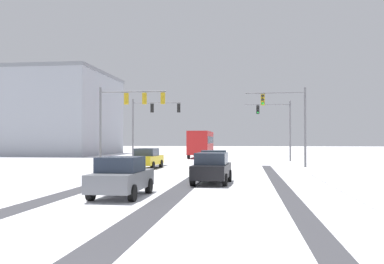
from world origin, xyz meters
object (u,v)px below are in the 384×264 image
(traffic_signal_far_right, at_px, (278,121))
(car_black_third, at_px, (212,168))
(traffic_signal_near_right, at_px, (289,114))
(office_building_far_left_block, at_px, (34,114))
(traffic_signal_far_left, at_px, (149,117))
(car_yellow_cab_lead, at_px, (147,158))
(traffic_signal_near_left, at_px, (126,109))
(car_grey_fourth, at_px, (121,177))
(bus_oncoming, at_px, (201,142))
(car_dark_green_second, at_px, (214,163))

(traffic_signal_far_right, height_order, car_black_third, traffic_signal_far_right)
(traffic_signal_near_right, xyz_separation_m, office_building_far_left_block, (-36.47, 28.80, 1.99))
(traffic_signal_far_right, height_order, traffic_signal_far_left, same)
(car_yellow_cab_lead, bearing_deg, office_building_far_left_block, 129.67)
(traffic_signal_near_right, height_order, traffic_signal_near_left, same)
(car_black_third, height_order, car_grey_fourth, same)
(traffic_signal_far_left, relative_size, car_black_third, 1.56)
(traffic_signal_near_left, height_order, bus_oncoming, traffic_signal_near_left)
(traffic_signal_far_right, height_order, car_grey_fourth, traffic_signal_far_right)
(car_yellow_cab_lead, bearing_deg, traffic_signal_far_right, 50.12)
(car_yellow_cab_lead, distance_m, car_grey_fourth, 17.27)
(traffic_signal_far_right, bearing_deg, office_building_far_left_block, 155.10)
(traffic_signal_near_right, distance_m, car_yellow_cab_lead, 11.93)
(traffic_signal_near_right, relative_size, office_building_far_left_block, 0.28)
(traffic_signal_near_left, bearing_deg, traffic_signal_far_right, 47.58)
(traffic_signal_far_left, relative_size, car_grey_fourth, 1.58)
(traffic_signal_near_right, bearing_deg, car_grey_fourth, -114.24)
(car_black_third, bearing_deg, traffic_signal_near_right, 68.03)
(traffic_signal_near_left, bearing_deg, traffic_signal_near_right, 9.33)
(traffic_signal_far_left, height_order, car_dark_green_second, traffic_signal_far_left)
(traffic_signal_far_left, distance_m, car_grey_fourth, 27.37)
(traffic_signal_near_left, xyz_separation_m, car_grey_fourth, (4.47, -16.47, -3.96))
(traffic_signal_far_right, bearing_deg, bus_oncoming, 136.13)
(traffic_signal_far_left, bearing_deg, car_black_third, -68.85)
(traffic_signal_far_left, xyz_separation_m, car_dark_green_second, (7.83, -15.86, -3.78))
(car_grey_fourth, bearing_deg, traffic_signal_near_left, 105.18)
(traffic_signal_far_right, bearing_deg, traffic_signal_near_left, -132.42)
(traffic_signal_far_left, xyz_separation_m, car_grey_fourth, (4.92, -26.66, -3.78))
(traffic_signal_far_left, relative_size, office_building_far_left_block, 0.28)
(traffic_signal_far_left, bearing_deg, traffic_signal_far_right, 16.07)
(car_dark_green_second, bearing_deg, traffic_signal_far_left, 116.26)
(office_building_far_left_block, bearing_deg, bus_oncoming, -16.46)
(traffic_signal_near_left, distance_m, car_yellow_cab_lead, 4.28)
(traffic_signal_near_left, relative_size, car_dark_green_second, 1.55)
(traffic_signal_far_right, relative_size, office_building_far_left_block, 0.28)
(car_dark_green_second, bearing_deg, car_black_third, -86.92)
(traffic_signal_far_left, xyz_separation_m, traffic_signal_near_left, (0.45, -10.19, 0.17))
(office_building_far_left_block, bearing_deg, traffic_signal_near_right, -38.30)
(car_black_third, bearing_deg, traffic_signal_far_right, 78.26)
(bus_oncoming, bearing_deg, traffic_signal_far_left, -107.55)
(traffic_signal_near_left, height_order, car_yellow_cab_lead, traffic_signal_near_left)
(traffic_signal_far_right, xyz_separation_m, bus_oncoming, (-9.23, 8.87, -2.37))
(traffic_signal_far_left, height_order, bus_oncoming, traffic_signal_far_left)
(car_black_third, bearing_deg, traffic_signal_near_left, 125.45)
(traffic_signal_near_left, xyz_separation_m, bus_oncoming, (3.56, 22.88, -2.78))
(traffic_signal_far_right, xyz_separation_m, traffic_signal_near_left, (-12.79, -14.00, 0.41))
(traffic_signal_far_right, distance_m, traffic_signal_near_right, 11.89)
(traffic_signal_near_left, height_order, car_black_third, traffic_signal_near_left)
(car_yellow_cab_lead, xyz_separation_m, bus_oncoming, (2.01, 22.33, 1.18))
(traffic_signal_far_left, relative_size, car_yellow_cab_lead, 1.55)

